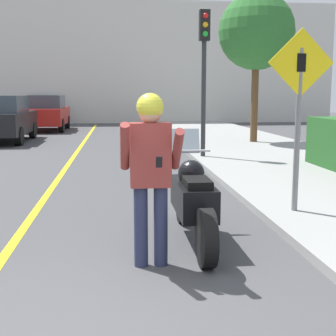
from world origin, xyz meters
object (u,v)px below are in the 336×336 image
Objects in this scene: motorcycle at (193,200)px; parked_car_red at (46,113)px; parked_car_black at (2,119)px; person_biker at (151,162)px; crossing_sign at (299,103)px; street_tree at (256,32)px; traffic_light at (204,56)px; parked_car_blue at (46,109)px.

parked_car_red reaches higher than motorcycle.
person_biker is at bearing -71.01° from parked_car_black.
person_biker is 0.41× the size of parked_car_black.
crossing_sign is at bearing -59.90° from parked_car_black.
person_biker is 0.70× the size of crossing_sign.
crossing_sign is 0.50× the size of street_tree.
person_biker is at bearing -78.66° from parked_car_red.
parked_car_black is (-5.04, 12.29, 0.36)m from motorcycle.
traffic_light reaches higher than parked_car_blue.
crossing_sign is at bearing -70.88° from parked_car_red.
traffic_light is at bearing 78.61° from motorcycle.
traffic_light is 18.31m from parked_car_blue.
parked_car_black is 5.45m from parked_car_red.
crossing_sign is 0.59× the size of parked_car_blue.
street_tree is 1.18× the size of parked_car_blue.
person_biker is at bearing -142.78° from crossing_sign.
street_tree is 1.18× the size of parked_car_black.
crossing_sign is 5.99m from traffic_light.
person_biker is at bearing -79.33° from parked_car_blue.
traffic_light is 8.66m from parked_car_black.
motorcycle is 0.46× the size of street_tree.
parked_car_black and parked_car_red have the same top height.
crossing_sign is 13.23m from parked_car_black.
parked_car_blue is at bearing 98.63° from parked_car_red.
person_biker reaches higher than parked_car_black.
parked_car_black is at bearing 120.10° from crossing_sign.
parked_car_black is at bearing 112.30° from motorcycle.
parked_car_red is (-5.61, 10.94, -1.84)m from traffic_light.
parked_car_red and parked_car_blue have the same top height.
motorcycle is 0.92× the size of crossing_sign.
street_tree reaches higher than motorcycle.
parked_car_black is 1.00× the size of parked_car_red.
person_biker reaches higher than parked_car_red.
person_biker is at bearing -111.30° from street_tree.
parked_car_blue is (-0.92, 6.06, 0.00)m from parked_car_red.
person_biker reaches higher than motorcycle.
street_tree reaches higher than crossing_sign.
traffic_light is at bearing 75.73° from person_biker.
parked_car_blue is at bearing 106.44° from crossing_sign.
motorcycle is at bearing 54.05° from person_biker.
traffic_light is at bearing -40.91° from parked_car_black.
parked_car_blue is (-4.62, 24.51, -0.21)m from person_biker.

